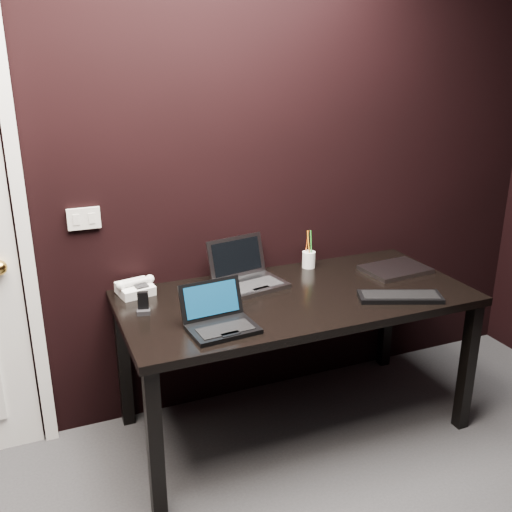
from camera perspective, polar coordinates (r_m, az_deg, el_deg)
name	(u,v)px	position (r m, az deg, el deg)	size (l,w,h in m)	color
wall_back	(209,170)	(2.87, -4.73, 8.55)	(4.00, 4.00, 0.00)	black
wall_switch	(84,219)	(2.77, -16.84, 3.61)	(0.15, 0.02, 0.10)	silver
desk	(296,309)	(2.81, 4.03, -5.30)	(1.70, 0.80, 0.74)	black
netbook	(220,320)	(2.43, -3.65, -6.43)	(0.30, 0.27, 0.18)	black
silver_laptop	(248,277)	(2.87, -0.84, -2.13)	(0.37, 0.35, 0.22)	gray
ext_keyboard	(400,297)	(2.80, 14.21, -3.97)	(0.41, 0.27, 0.02)	black
closed_laptop	(395,269)	(3.15, 13.76, -1.29)	(0.35, 0.27, 0.02)	#96969B
desk_phone	(135,288)	(2.82, -11.98, -3.13)	(0.20, 0.18, 0.10)	white
mobile_phone	(143,305)	(2.61, -11.20, -4.87)	(0.07, 0.06, 0.10)	black
pen_cup	(309,259)	(3.12, 5.29, -0.28)	(0.09, 0.09, 0.21)	white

